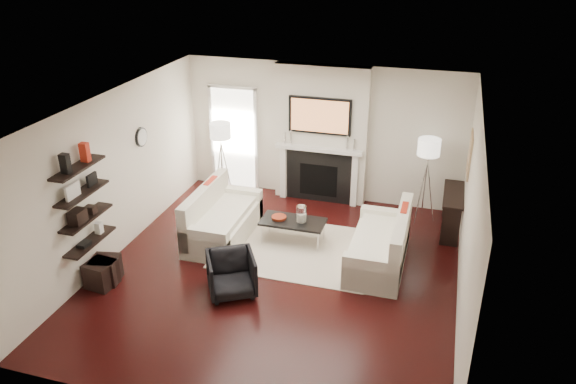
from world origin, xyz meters
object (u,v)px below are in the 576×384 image
(armchair, at_px, (231,272))
(lamp_left_shade, at_px, (220,131))
(loveseat_left_base, at_px, (224,227))
(loveseat_right_base, at_px, (378,253))
(lamp_right_shade, at_px, (429,147))
(coffee_table, at_px, (293,222))
(ottoman_near, at_px, (106,270))

(armchair, height_order, lamp_left_shade, lamp_left_shade)
(loveseat_left_base, xyz_separation_m, armchair, (0.75, -1.51, 0.14))
(loveseat_left_base, relative_size, armchair, 2.57)
(loveseat_right_base, xyz_separation_m, lamp_right_shade, (0.57, 1.78, 1.24))
(coffee_table, xyz_separation_m, lamp_right_shade, (2.08, 1.48, 1.05))
(loveseat_right_base, height_order, lamp_right_shade, lamp_right_shade)
(coffee_table, height_order, ottoman_near, coffee_table)
(loveseat_left_base, relative_size, ottoman_near, 4.50)
(loveseat_left_base, relative_size, lamp_left_shade, 4.50)
(coffee_table, xyz_separation_m, lamp_left_shade, (-1.82, 1.27, 1.05))
(coffee_table, bearing_deg, lamp_left_shade, 144.99)
(loveseat_right_base, xyz_separation_m, coffee_table, (-1.51, 0.30, 0.19))
(armchair, bearing_deg, lamp_right_shade, 21.71)
(lamp_right_shade, bearing_deg, armchair, -128.66)
(loveseat_left_base, bearing_deg, coffee_table, 8.79)
(lamp_left_shade, bearing_deg, loveseat_right_base, -25.23)
(loveseat_right_base, relative_size, lamp_left_shade, 4.50)
(lamp_right_shade, bearing_deg, lamp_left_shade, -176.95)
(loveseat_left_base, relative_size, lamp_right_shade, 4.50)
(ottoman_near, bearing_deg, loveseat_left_base, 55.39)
(loveseat_left_base, bearing_deg, lamp_right_shade, 26.85)
(loveseat_left_base, xyz_separation_m, loveseat_right_base, (2.73, -0.11, 0.00))
(coffee_table, relative_size, ottoman_near, 2.75)
(loveseat_left_base, distance_m, coffee_table, 1.24)
(loveseat_left_base, bearing_deg, armchair, -63.53)
(lamp_left_shade, xyz_separation_m, ottoman_near, (-0.62, -3.23, -1.25))
(loveseat_left_base, distance_m, ottoman_near, 2.16)
(loveseat_right_base, xyz_separation_m, lamp_left_shade, (-3.33, 1.57, 1.24))
(lamp_left_shade, xyz_separation_m, lamp_right_shade, (3.90, 0.21, 0.00))
(loveseat_right_base, relative_size, armchair, 2.57)
(loveseat_right_base, bearing_deg, loveseat_left_base, 177.71)
(armchair, xyz_separation_m, lamp_left_shade, (-1.36, 2.97, 1.10))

